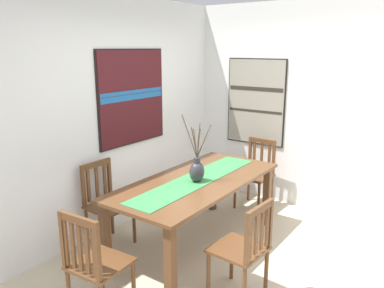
# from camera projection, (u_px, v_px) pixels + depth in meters

# --- Properties ---
(ground_plane) EXTENTS (6.40, 6.40, 0.03)m
(ground_plane) POSITION_uv_depth(u_px,v_px,m) (254.00, 272.00, 3.76)
(ground_plane) COLOR beige
(wall_back) EXTENTS (6.40, 0.12, 2.70)m
(wall_back) POSITION_uv_depth(u_px,v_px,m) (114.00, 115.00, 4.47)
(wall_back) COLOR white
(wall_back) RESTS_ON ground_plane
(wall_side) EXTENTS (0.12, 6.40, 2.70)m
(wall_side) POSITION_uv_depth(u_px,v_px,m) (324.00, 109.00, 4.89)
(wall_side) COLOR white
(wall_side) RESTS_ON ground_plane
(dining_table) EXTENTS (2.04, 0.94, 0.77)m
(dining_table) POSITION_uv_depth(u_px,v_px,m) (196.00, 189.00, 4.06)
(dining_table) COLOR brown
(dining_table) RESTS_ON ground_plane
(table_runner) EXTENTS (1.87, 0.36, 0.01)m
(table_runner) POSITION_uv_depth(u_px,v_px,m) (196.00, 179.00, 4.04)
(table_runner) COLOR #388447
(table_runner) RESTS_ON dining_table
(centerpiece_vase) EXTENTS (0.29, 0.17, 0.72)m
(centerpiece_vase) POSITION_uv_depth(u_px,v_px,m) (197.00, 170.00, 3.94)
(centerpiece_vase) COLOR #333338
(centerpiece_vase) RESTS_ON dining_table
(chair_0) EXTENTS (0.43, 0.43, 0.92)m
(chair_0) POSITION_uv_depth(u_px,v_px,m) (106.00, 203.00, 4.18)
(chair_0) COLOR brown
(chair_0) RESTS_ON ground_plane
(chair_1) EXTENTS (0.45, 0.45, 0.93)m
(chair_1) POSITION_uv_depth(u_px,v_px,m) (94.00, 262.00, 2.99)
(chair_1) COLOR brown
(chair_1) RESTS_ON ground_plane
(chair_2) EXTENTS (0.44, 0.44, 0.92)m
(chair_2) POSITION_uv_depth(u_px,v_px,m) (256.00, 173.00, 5.17)
(chair_2) COLOR brown
(chair_2) RESTS_ON ground_plane
(chair_3) EXTENTS (0.45, 0.45, 0.90)m
(chair_3) POSITION_uv_depth(u_px,v_px,m) (244.00, 248.00, 3.23)
(chair_3) COLOR brown
(chair_3) RESTS_ON ground_plane
(painting_on_back_wall) EXTENTS (1.08, 0.05, 1.12)m
(painting_on_back_wall) POSITION_uv_depth(u_px,v_px,m) (132.00, 97.00, 4.57)
(painting_on_back_wall) COLOR black
(painting_on_side_wall) EXTENTS (0.05, 0.86, 1.19)m
(painting_on_side_wall) POSITION_uv_depth(u_px,v_px,m) (256.00, 102.00, 5.36)
(painting_on_side_wall) COLOR black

